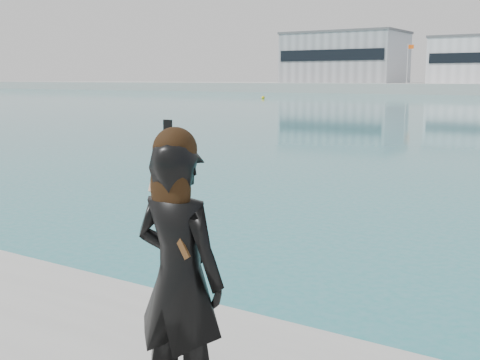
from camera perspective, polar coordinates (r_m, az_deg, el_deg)
name	(u,v)px	position (r m, az deg, el deg)	size (l,w,h in m)	color
warehouse_grey_left	(345,58)	(143.51, 9.89, 11.37)	(26.52, 16.36, 11.50)	gray
flagpole_left	(408,61)	(130.88, 15.63, 10.81)	(1.28, 0.16, 8.00)	silver
buoy_far	(263,99)	(90.41, 2.21, 7.71)	(0.50, 0.50, 0.50)	yellow
woman	(179,271)	(3.85, -5.83, -8.54)	(0.65, 0.43, 1.88)	black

